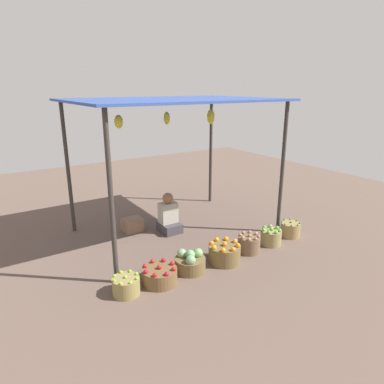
# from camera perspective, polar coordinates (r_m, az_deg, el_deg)

# --- Properties ---
(ground_plane) EXTENTS (14.00, 14.00, 0.00)m
(ground_plane) POSITION_cam_1_polar(r_m,az_deg,el_deg) (6.78, -2.73, -6.47)
(ground_plane) COLOR brown
(market_stall_structure) EXTENTS (3.61, 2.54, 2.51)m
(market_stall_structure) POSITION_cam_1_polar(r_m,az_deg,el_deg) (6.23, -3.05, 13.69)
(market_stall_structure) COLOR #38332D
(market_stall_structure) RESTS_ON ground
(vendor_person) EXTENTS (0.36, 0.44, 0.78)m
(vendor_person) POSITION_cam_1_polar(r_m,az_deg,el_deg) (6.66, -3.89, -4.15)
(vendor_person) COLOR #433C42
(vendor_person) RESTS_ON ground
(basket_limes) EXTENTS (0.38, 0.38, 0.28)m
(basket_limes) POSITION_cam_1_polar(r_m,az_deg,el_deg) (4.91, -10.91, -15.06)
(basket_limes) COLOR olive
(basket_limes) RESTS_ON ground
(basket_red_apples) EXTENTS (0.51, 0.51, 0.29)m
(basket_red_apples) POSITION_cam_1_polar(r_m,az_deg,el_deg) (5.08, -5.42, -13.64)
(basket_red_apples) COLOR brown
(basket_red_apples) RESTS_ON ground
(basket_cabbages) EXTENTS (0.47, 0.47, 0.35)m
(basket_cabbages) POSITION_cam_1_polar(r_m,az_deg,el_deg) (5.35, -0.30, -11.63)
(basket_cabbages) COLOR brown
(basket_cabbages) RESTS_ON ground
(basket_oranges) EXTENTS (0.51, 0.51, 0.35)m
(basket_oranges) POSITION_cam_1_polar(r_m,az_deg,el_deg) (5.61, 5.42, -10.11)
(basket_oranges) COLOR brown
(basket_oranges) RESTS_ON ground
(basket_potatoes) EXTENTS (0.38, 0.38, 0.34)m
(basket_potatoes) POSITION_cam_1_polar(r_m,az_deg,el_deg) (5.98, 9.48, -8.51)
(basket_potatoes) COLOR brown
(basket_potatoes) RESTS_ON ground
(basket_green_apples) EXTENTS (0.37, 0.37, 0.33)m
(basket_green_apples) POSITION_cam_1_polar(r_m,az_deg,el_deg) (6.33, 13.00, -7.28)
(basket_green_apples) COLOR olive
(basket_green_apples) RESTS_ON ground
(basket_green_chilies) EXTENTS (0.37, 0.37, 0.30)m
(basket_green_chilies) POSITION_cam_1_polar(r_m,az_deg,el_deg) (6.76, 16.04, -5.99)
(basket_green_chilies) COLOR olive
(basket_green_chilies) RESTS_ON ground
(wooden_crate_near_vendor) EXTENTS (0.34, 0.26, 0.23)m
(wooden_crate_near_vendor) POSITION_cam_1_polar(r_m,az_deg,el_deg) (6.91, -10.08, -5.25)
(wooden_crate_near_vendor) COLOR #9A8052
(wooden_crate_near_vendor) RESTS_ON ground
(wooden_crate_stacked_rear) EXTENTS (0.35, 0.30, 0.26)m
(wooden_crate_stacked_rear) POSITION_cam_1_polar(r_m,az_deg,el_deg) (6.82, -9.80, -5.39)
(wooden_crate_stacked_rear) COLOR #85664F
(wooden_crate_stacked_rear) RESTS_ON ground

